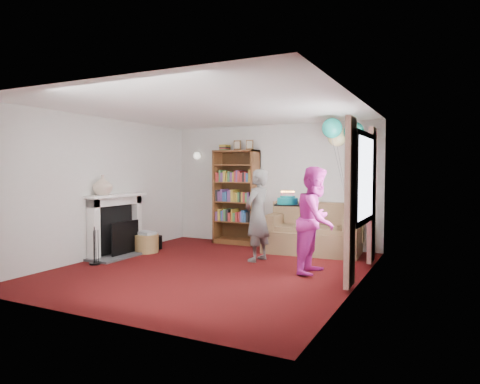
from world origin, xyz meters
The scene contains 16 objects.
ground centered at (0.00, 0.00, 0.00)m, with size 5.00×5.00×0.00m, color #370808.
wall_back centered at (0.00, 2.51, 1.25)m, with size 4.50×0.02×2.50m, color silver.
wall_left centered at (-2.26, 0.00, 1.25)m, with size 0.02×5.00×2.50m, color silver.
wall_right centered at (2.26, 0.00, 1.25)m, with size 0.02×5.00×2.50m, color silver.
ceiling centered at (0.00, 0.00, 2.50)m, with size 4.50×5.00×0.01m, color white.
fireplace centered at (-2.09, 0.19, 0.51)m, with size 0.55×1.80×1.12m.
window_bay centered at (2.21, 0.60, 1.20)m, with size 0.14×2.02×2.20m.
wall_sconce centered at (-1.75, 2.36, 1.88)m, with size 0.16×0.23×0.16m.
bookcase centered at (-0.73, 2.30, 0.97)m, with size 0.94×0.42×2.19m.
sofa centered at (1.03, 2.07, 0.35)m, with size 1.76×0.93×0.93m.
wicker_basket centered at (-1.80, 0.63, 0.18)m, with size 0.45×0.45×0.40m.
person_striped centered at (0.39, 0.89, 0.79)m, with size 0.58×0.38×1.58m, color black.
person_magenta centered at (1.54, 0.48, 0.81)m, with size 0.79×0.61×1.62m, color #C22698.
birthday_cake centered at (1.08, 0.50, 1.08)m, with size 0.39×0.39×0.22m.
balloons centered at (1.62, 1.71, 2.22)m, with size 0.68×0.73×1.78m.
mantel_vase centered at (-2.12, -0.15, 1.30)m, with size 0.34×0.34×0.35m, color beige.
Camera 1 is at (3.38, -5.77, 1.57)m, focal length 32.00 mm.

